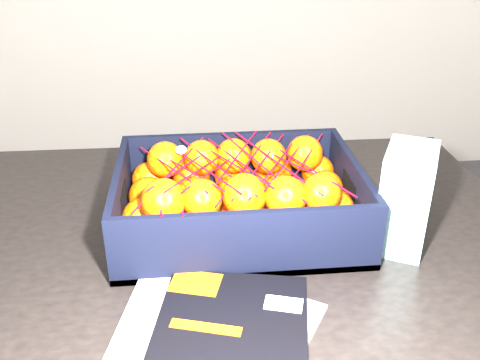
{
  "coord_description": "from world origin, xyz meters",
  "views": [
    {
      "loc": [
        0.01,
        -0.85,
        1.29
      ],
      "look_at": [
        0.09,
        -0.02,
        0.86
      ],
      "focal_mm": 40.39,
      "sensor_mm": 36.0,
      "label": 1
    }
  ],
  "objects": [
    {
      "name": "table",
      "position": [
        0.02,
        -0.01,
        0.65
      ],
      "size": [
        1.21,
        0.82,
        0.75
      ],
      "color": "black",
      "rests_on": "ground"
    },
    {
      "name": "produce_crate",
      "position": [
        0.09,
        0.01,
        0.79
      ],
      "size": [
        0.44,
        0.33,
        0.12
      ],
      "color": "brown",
      "rests_on": "table"
    },
    {
      "name": "clementine_heap",
      "position": [
        0.09,
        0.01,
        0.82
      ],
      "size": [
        0.41,
        0.31,
        0.13
      ],
      "color": "#FF5405",
      "rests_on": "produce_crate"
    },
    {
      "name": "mesh_net",
      "position": [
        0.08,
        0.0,
        0.87
      ],
      "size": [
        0.36,
        0.29,
        0.1
      ],
      "color": "red",
      "rests_on": "clementine_heap"
    },
    {
      "name": "retail_carton",
      "position": [
        0.37,
        -0.08,
        0.84
      ],
      "size": [
        0.13,
        0.14,
        0.18
      ],
      "primitive_type": "cube",
      "rotation": [
        0.0,
        0.0,
        -0.47
      ],
      "color": "white",
      "rests_on": "table"
    },
    {
      "name": "magazine_stack",
      "position": [
        0.03,
        -0.3,
        0.76
      ],
      "size": [
        0.34,
        0.35,
        0.02
      ],
      "color": "silver",
      "rests_on": "table"
    }
  ]
}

